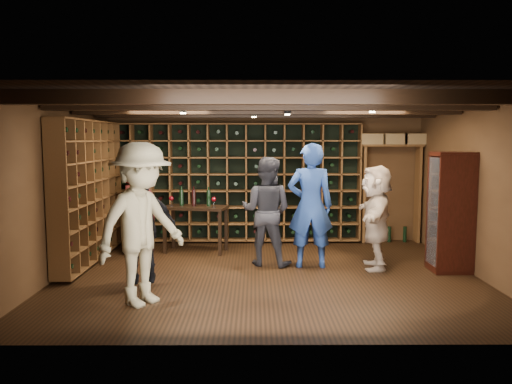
{
  "coord_description": "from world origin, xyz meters",
  "views": [
    {
      "loc": [
        -0.2,
        -7.1,
        1.96
      ],
      "look_at": [
        -0.17,
        0.2,
        1.19
      ],
      "focal_mm": 35.0,
      "sensor_mm": 36.0,
      "label": 1
    }
  ],
  "objects_px": {
    "guest_red_floral": "(137,206)",
    "guest_khaki": "(141,224)",
    "guest_beige": "(376,217)",
    "display_cabinet": "(450,214)",
    "guest_woman_black": "(143,227)",
    "man_blue_shirt": "(310,206)",
    "tasting_table": "(195,211)",
    "man_grey_suit": "(266,211)"
  },
  "relations": [
    {
      "from": "display_cabinet",
      "to": "guest_khaki",
      "type": "xyz_separation_m",
      "value": [
        -4.24,
        -1.49,
        0.11
      ]
    },
    {
      "from": "display_cabinet",
      "to": "guest_beige",
      "type": "relative_size",
      "value": 1.11
    },
    {
      "from": "man_blue_shirt",
      "to": "tasting_table",
      "type": "distance_m",
      "value": 2.16
    },
    {
      "from": "man_grey_suit",
      "to": "guest_woman_black",
      "type": "height_order",
      "value": "man_grey_suit"
    },
    {
      "from": "guest_red_floral",
      "to": "guest_woman_black",
      "type": "distance_m",
      "value": 1.92
    },
    {
      "from": "guest_red_floral",
      "to": "guest_beige",
      "type": "relative_size",
      "value": 1.03
    },
    {
      "from": "guest_red_floral",
      "to": "guest_beige",
      "type": "bearing_deg",
      "value": -90.49
    },
    {
      "from": "display_cabinet",
      "to": "man_grey_suit",
      "type": "bearing_deg",
      "value": 171.61
    },
    {
      "from": "display_cabinet",
      "to": "tasting_table",
      "type": "height_order",
      "value": "display_cabinet"
    },
    {
      "from": "guest_khaki",
      "to": "tasting_table",
      "type": "xyz_separation_m",
      "value": [
        0.31,
        2.77,
        -0.24
      ]
    },
    {
      "from": "man_grey_suit",
      "to": "guest_woman_black",
      "type": "distance_m",
      "value": 1.97
    },
    {
      "from": "man_grey_suit",
      "to": "tasting_table",
      "type": "height_order",
      "value": "man_grey_suit"
    },
    {
      "from": "guest_woman_black",
      "to": "tasting_table",
      "type": "xyz_separation_m",
      "value": [
        0.5,
        1.87,
        -0.05
      ]
    },
    {
      "from": "guest_red_floral",
      "to": "guest_khaki",
      "type": "height_order",
      "value": "guest_khaki"
    },
    {
      "from": "guest_khaki",
      "to": "guest_beige",
      "type": "relative_size",
      "value": 1.23
    },
    {
      "from": "man_blue_shirt",
      "to": "guest_red_floral",
      "type": "relative_size",
      "value": 1.18
    },
    {
      "from": "man_grey_suit",
      "to": "guest_red_floral",
      "type": "distance_m",
      "value": 2.38
    },
    {
      "from": "man_grey_suit",
      "to": "guest_red_floral",
      "type": "relative_size",
      "value": 1.05
    },
    {
      "from": "man_blue_shirt",
      "to": "guest_red_floral",
      "type": "bearing_deg",
      "value": -18.37
    },
    {
      "from": "display_cabinet",
      "to": "guest_red_floral",
      "type": "xyz_separation_m",
      "value": [
        -4.94,
        1.27,
        -0.05
      ]
    },
    {
      "from": "man_blue_shirt",
      "to": "guest_woman_black",
      "type": "relative_size",
      "value": 1.24
    },
    {
      "from": "guest_woman_black",
      "to": "tasting_table",
      "type": "height_order",
      "value": "guest_woman_black"
    },
    {
      "from": "man_grey_suit",
      "to": "guest_beige",
      "type": "xyz_separation_m",
      "value": [
        1.66,
        -0.22,
        -0.06
      ]
    },
    {
      "from": "man_blue_shirt",
      "to": "guest_woman_black",
      "type": "bearing_deg",
      "value": 20.4
    },
    {
      "from": "guest_woman_black",
      "to": "guest_beige",
      "type": "bearing_deg",
      "value": -179.9
    },
    {
      "from": "guest_woman_black",
      "to": "guest_khaki",
      "type": "relative_size",
      "value": 0.79
    },
    {
      "from": "guest_red_floral",
      "to": "guest_khaki",
      "type": "xyz_separation_m",
      "value": [
        0.69,
        -2.76,
        0.16
      ]
    },
    {
      "from": "tasting_table",
      "to": "man_grey_suit",
      "type": "bearing_deg",
      "value": -25.59
    },
    {
      "from": "guest_beige",
      "to": "display_cabinet",
      "type": "bearing_deg",
      "value": 89.44
    },
    {
      "from": "guest_red_floral",
      "to": "guest_woman_black",
      "type": "bearing_deg",
      "value": -149.47
    },
    {
      "from": "guest_red_floral",
      "to": "guest_khaki",
      "type": "distance_m",
      "value": 2.85
    },
    {
      "from": "display_cabinet",
      "to": "guest_khaki",
      "type": "distance_m",
      "value": 4.5
    },
    {
      "from": "man_grey_suit",
      "to": "guest_red_floral",
      "type": "height_order",
      "value": "man_grey_suit"
    },
    {
      "from": "man_grey_suit",
      "to": "guest_khaki",
      "type": "bearing_deg",
      "value": 69.19
    },
    {
      "from": "display_cabinet",
      "to": "guest_red_floral",
      "type": "relative_size",
      "value": 1.08
    },
    {
      "from": "tasting_table",
      "to": "guest_red_floral",
      "type": "bearing_deg",
      "value": -168.67
    },
    {
      "from": "man_grey_suit",
      "to": "guest_khaki",
      "type": "relative_size",
      "value": 0.88
    },
    {
      "from": "guest_red_floral",
      "to": "man_blue_shirt",
      "type": "bearing_deg",
      "value": -94.14
    },
    {
      "from": "guest_woman_black",
      "to": "guest_beige",
      "type": "height_order",
      "value": "guest_beige"
    },
    {
      "from": "display_cabinet",
      "to": "guest_red_floral",
      "type": "distance_m",
      "value": 5.1
    },
    {
      "from": "display_cabinet",
      "to": "guest_beige",
      "type": "bearing_deg",
      "value": 170.13
    },
    {
      "from": "man_blue_shirt",
      "to": "guest_red_floral",
      "type": "height_order",
      "value": "man_blue_shirt"
    }
  ]
}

